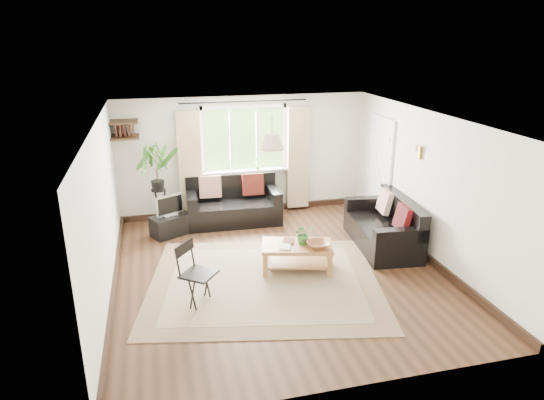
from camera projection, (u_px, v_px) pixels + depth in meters
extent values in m
plane|color=black|center=(278.00, 271.00, 7.64)|extent=(5.50, 5.50, 0.00)
plane|color=white|center=(279.00, 119.00, 6.85)|extent=(5.50, 5.50, 0.00)
cube|color=white|center=(244.00, 156.00, 9.77)|extent=(5.00, 0.02, 2.40)
cube|color=white|center=(349.00, 288.00, 4.72)|extent=(5.00, 0.02, 2.40)
cube|color=white|center=(103.00, 213.00, 6.68)|extent=(0.02, 5.50, 2.40)
cube|color=white|center=(428.00, 187.00, 7.81)|extent=(0.02, 5.50, 2.40)
cube|color=#BAAC90|center=(264.00, 282.00, 7.29)|extent=(3.92, 3.55, 0.02)
cube|color=silver|center=(379.00, 171.00, 9.43)|extent=(0.06, 0.96, 2.06)
imported|color=#32692A|center=(303.00, 234.00, 7.51)|extent=(0.31, 0.28, 0.32)
imported|color=brown|center=(318.00, 245.00, 7.41)|extent=(0.36, 0.36, 0.09)
imported|color=silver|center=(279.00, 246.00, 7.43)|extent=(0.23, 0.27, 0.02)
imported|color=#562A22|center=(283.00, 241.00, 7.63)|extent=(0.24, 0.27, 0.02)
cube|color=black|center=(171.00, 225.00, 8.95)|extent=(0.81, 0.67, 0.38)
imported|color=#2D6023|center=(258.00, 163.00, 9.76)|extent=(0.14, 0.10, 0.27)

